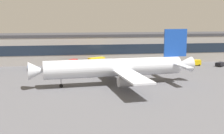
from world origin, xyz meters
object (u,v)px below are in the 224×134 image
(crew_van, at_px, (194,62))
(belt_loader, at_px, (131,66))
(airliner, at_px, (117,67))
(catering_truck, at_px, (97,62))
(baggage_tug, at_px, (31,68))
(stair_truck, at_px, (73,63))
(follow_me_car, at_px, (172,64))
(pushback_tractor, at_px, (221,64))

(crew_van, bearing_deg, belt_loader, -173.66)
(airliner, distance_m, catering_truck, 34.26)
(catering_truck, distance_m, baggage_tug, 27.40)
(belt_loader, xyz_separation_m, stair_truck, (-23.76, 5.39, 0.83))
(baggage_tug, xyz_separation_m, stair_truck, (16.79, 3.43, 0.89))
(stair_truck, bearing_deg, follow_me_car, -2.29)
(catering_truck, height_order, baggage_tug, catering_truck)
(airliner, bearing_deg, crew_van, 37.97)
(follow_me_car, xyz_separation_m, catering_truck, (-32.60, 2.22, 1.20))
(belt_loader, bearing_deg, stair_truck, 167.22)
(crew_van, height_order, stair_truck, stair_truck)
(catering_truck, xyz_separation_m, stair_truck, (-10.30, -0.50, -0.31))
(stair_truck, bearing_deg, airliner, -68.67)
(follow_me_car, xyz_separation_m, baggage_tug, (-59.69, -1.72, -0.00))
(airliner, relative_size, pushback_tractor, 9.83)
(follow_me_car, bearing_deg, catering_truck, 176.11)
(airliner, relative_size, stair_truck, 8.27)
(follow_me_car, height_order, belt_loader, belt_loader)
(crew_van, height_order, baggage_tug, crew_van)
(pushback_tractor, distance_m, crew_van, 11.01)
(catering_truck, relative_size, crew_van, 1.40)
(pushback_tractor, xyz_separation_m, crew_van, (-10.40, 3.58, 0.41))
(follow_me_car, relative_size, stair_truck, 0.74)
(airliner, relative_size, crew_van, 9.81)
(catering_truck, distance_m, pushback_tractor, 53.77)
(pushback_tractor, distance_m, baggage_tug, 80.52)
(baggage_tug, bearing_deg, pushback_tractor, -1.61)
(airliner, height_order, catering_truck, airliner)
(airliner, xyz_separation_m, pushback_tractor, (50.62, 27.80, -4.44))
(belt_loader, bearing_deg, airliner, -110.82)
(belt_loader, height_order, catering_truck, catering_truck)
(follow_me_car, bearing_deg, crew_van, -2.18)
(belt_loader, bearing_deg, follow_me_car, 10.87)
(crew_van, bearing_deg, stair_truck, 177.73)
(pushback_tractor, relative_size, stair_truck, 0.84)
(belt_loader, bearing_deg, pushback_tractor, -0.43)
(airliner, height_order, belt_loader, airliner)
(follow_me_car, bearing_deg, belt_loader, -169.13)
(belt_loader, height_order, stair_truck, stair_truck)
(belt_loader, relative_size, catering_truck, 0.84)
(catering_truck, relative_size, baggage_tug, 1.89)
(baggage_tug, bearing_deg, airliner, -45.19)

